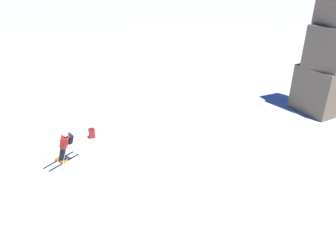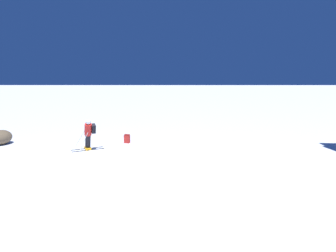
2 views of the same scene
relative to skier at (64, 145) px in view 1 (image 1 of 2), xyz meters
The scene contains 4 objects.
ground_plane 0.97m from the skier, 33.66° to the right, with size 300.00×300.00×0.00m, color white.
skier is the anchor object (origin of this frame).
rock_pillar 14.14m from the skier, 83.80° to the left, with size 2.42×2.13×7.39m.
spare_backpack 2.44m from the skier, 135.85° to the left, with size 0.28×0.34×0.50m.
Camera 1 is at (12.12, -1.72, 7.92)m, focal length 35.00 mm.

